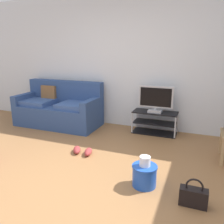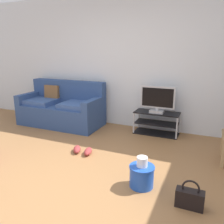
{
  "view_description": "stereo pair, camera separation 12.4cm",
  "coord_description": "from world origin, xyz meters",
  "px_view_note": "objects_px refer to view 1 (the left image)",
  "views": [
    {
      "loc": [
        1.52,
        -2.25,
        1.62
      ],
      "look_at": [
        0.23,
        1.03,
        0.67
      ],
      "focal_mm": 37.59,
      "sensor_mm": 36.0,
      "label": 1
    },
    {
      "loc": [
        1.63,
        -2.2,
        1.62
      ],
      "look_at": [
        0.23,
        1.03,
        0.67
      ],
      "focal_mm": 37.59,
      "sensor_mm": 36.0,
      "label": 2
    }
  ],
  "objects_px": {
    "flat_tv": "(156,99)",
    "sneakers_pair": "(82,151)",
    "handbag": "(193,196)",
    "tv_stand": "(155,123)",
    "couch": "(59,109)",
    "cleaning_bucket": "(144,174)"
  },
  "relations": [
    {
      "from": "flat_tv",
      "to": "cleaning_bucket",
      "type": "distance_m",
      "value": 1.96
    },
    {
      "from": "cleaning_bucket",
      "to": "sneakers_pair",
      "type": "xyz_separation_m",
      "value": [
        -1.14,
        0.53,
        -0.11
      ]
    },
    {
      "from": "tv_stand",
      "to": "sneakers_pair",
      "type": "bearing_deg",
      "value": -122.8
    },
    {
      "from": "cleaning_bucket",
      "to": "couch",
      "type": "bearing_deg",
      "value": 144.09
    },
    {
      "from": "flat_tv",
      "to": "cleaning_bucket",
      "type": "bearing_deg",
      "value": -82.01
    },
    {
      "from": "flat_tv",
      "to": "sneakers_pair",
      "type": "xyz_separation_m",
      "value": [
        -0.88,
        -1.34,
        -0.64
      ]
    },
    {
      "from": "handbag",
      "to": "sneakers_pair",
      "type": "bearing_deg",
      "value": 157.51
    },
    {
      "from": "couch",
      "to": "handbag",
      "type": "relative_size",
      "value": 5.66
    },
    {
      "from": "cleaning_bucket",
      "to": "flat_tv",
      "type": "bearing_deg",
      "value": 97.99
    },
    {
      "from": "cleaning_bucket",
      "to": "sneakers_pair",
      "type": "distance_m",
      "value": 1.26
    },
    {
      "from": "cleaning_bucket",
      "to": "handbag",
      "type": "bearing_deg",
      "value": -17.24
    },
    {
      "from": "couch",
      "to": "flat_tv",
      "type": "bearing_deg",
      "value": 5.2
    },
    {
      "from": "handbag",
      "to": "sneakers_pair",
      "type": "height_order",
      "value": "handbag"
    },
    {
      "from": "tv_stand",
      "to": "flat_tv",
      "type": "relative_size",
      "value": 1.31
    },
    {
      "from": "flat_tv",
      "to": "handbag",
      "type": "height_order",
      "value": "flat_tv"
    },
    {
      "from": "flat_tv",
      "to": "handbag",
      "type": "relative_size",
      "value": 2.05
    },
    {
      "from": "handbag",
      "to": "cleaning_bucket",
      "type": "relative_size",
      "value": 0.82
    },
    {
      "from": "couch",
      "to": "handbag",
      "type": "distance_m",
      "value": 3.45
    },
    {
      "from": "tv_stand",
      "to": "handbag",
      "type": "relative_size",
      "value": 2.69
    },
    {
      "from": "tv_stand",
      "to": "cleaning_bucket",
      "type": "xyz_separation_m",
      "value": [
        0.26,
        -1.89,
        -0.06
      ]
    },
    {
      "from": "handbag",
      "to": "flat_tv",
      "type": "bearing_deg",
      "value": 112.27
    },
    {
      "from": "cleaning_bucket",
      "to": "sneakers_pair",
      "type": "height_order",
      "value": "cleaning_bucket"
    }
  ]
}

